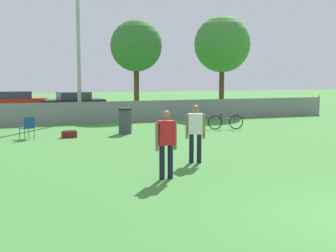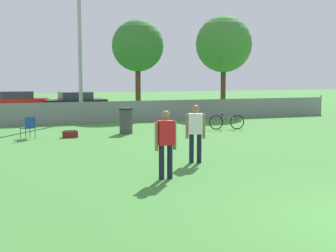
% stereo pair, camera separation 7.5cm
% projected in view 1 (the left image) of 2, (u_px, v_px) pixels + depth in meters
% --- Properties ---
extents(fence_backline, '(25.86, 0.07, 1.21)m').
position_uv_depth(fence_backline, '(117.00, 112.00, 24.36)').
color(fence_backline, gray).
rests_on(fence_backline, ground_plane).
extents(light_pole, '(0.90, 0.36, 9.79)m').
position_uv_depth(light_pole, '(78.00, 13.00, 24.58)').
color(light_pole, '#9E9EA3').
rests_on(light_pole, ground_plane).
extents(tree_near_pole, '(3.14, 3.14, 5.80)m').
position_uv_depth(tree_near_pole, '(136.00, 46.00, 28.31)').
color(tree_near_pole, '#4C331E').
rests_on(tree_near_pole, ground_plane).
extents(tree_far_right, '(3.55, 3.55, 6.18)m').
position_uv_depth(tree_far_right, '(222.00, 44.00, 29.54)').
color(tree_far_right, '#4C331E').
rests_on(tree_far_right, ground_plane).
extents(player_receiver_white, '(0.52, 0.35, 1.63)m').
position_uv_depth(player_receiver_white, '(195.00, 130.00, 13.03)').
color(player_receiver_white, '#191933').
rests_on(player_receiver_white, ground_plane).
extents(player_defender_red, '(0.55, 0.25, 1.63)m').
position_uv_depth(player_defender_red, '(166.00, 140.00, 10.98)').
color(player_defender_red, '#191933').
rests_on(player_defender_red, ground_plane).
extents(folding_chair_sideline, '(0.59, 0.59, 0.85)m').
position_uv_depth(folding_chair_sideline, '(28.00, 126.00, 17.96)').
color(folding_chair_sideline, '#333338').
rests_on(folding_chair_sideline, ground_plane).
extents(bicycle_sideline, '(1.58, 0.53, 0.70)m').
position_uv_depth(bicycle_sideline, '(226.00, 122.00, 21.17)').
color(bicycle_sideline, black).
rests_on(bicycle_sideline, ground_plane).
extents(trash_bin, '(0.57, 0.57, 1.08)m').
position_uv_depth(trash_bin, '(125.00, 121.00, 19.63)').
color(trash_bin, '#3F3F44').
rests_on(trash_bin, ground_plane).
extents(gear_bag_sideline, '(0.57, 0.31, 0.28)m').
position_uv_depth(gear_bag_sideline, '(69.00, 134.00, 18.43)').
color(gear_bag_sideline, maroon).
rests_on(gear_bag_sideline, ground_plane).
extents(parked_car_red, '(4.22, 1.84, 1.34)m').
position_uv_depth(parked_car_red, '(15.00, 101.00, 32.22)').
color(parked_car_red, black).
rests_on(parked_car_red, ground_plane).
extents(parked_car_dark, '(4.03, 2.04, 1.33)m').
position_uv_depth(parked_car_dark, '(74.00, 102.00, 31.21)').
color(parked_car_dark, black).
rests_on(parked_car_dark, ground_plane).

